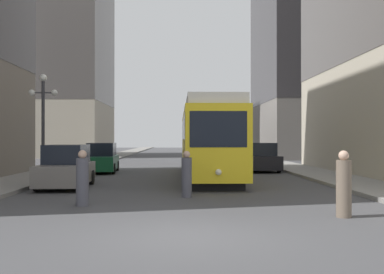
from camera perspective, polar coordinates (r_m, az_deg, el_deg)
name	(u,v)px	position (r m, az deg, el deg)	size (l,w,h in m)	color
ground_plane	(189,236)	(9.89, -0.38, -12.30)	(200.00, 200.00, 0.00)	#424244
sidewalk_left	(110,157)	(50.28, -10.24, -2.51)	(2.84, 120.00, 0.15)	gray
sidewalk_right	(251,157)	(50.34, 7.44, -2.51)	(2.84, 120.00, 0.15)	gray
streetcar	(207,138)	(24.80, 1.92, -0.17)	(2.69, 14.83, 3.89)	black
transit_bus	(228,140)	(44.84, 4.52, -0.40)	(2.76, 12.60, 3.45)	black
parked_car_left_near	(66,168)	(20.14, -15.42, -3.72)	(1.99, 4.41, 1.82)	black
parked_car_left_mid	(102,159)	(28.81, -11.22, -2.68)	(2.09, 4.70, 1.82)	black
parked_car_right_far	(260,158)	(29.75, 8.46, -2.60)	(2.04, 4.94, 1.82)	black
pedestrian_crossing_near	(344,186)	(12.73, 18.42, -5.85)	(0.39, 0.39, 1.76)	#6B5B4C
pedestrian_crossing_far	(187,176)	(16.24, -0.68, -4.84)	(0.37, 0.37, 1.64)	#4C4C56
pedestrian_on_sidewalk	(82,180)	(14.51, -13.52, -5.24)	(0.39, 0.39, 1.72)	#4C4C56
lamp_post_left_near	(43,109)	(23.63, -18.10, 3.32)	(1.41, 0.36, 5.11)	#333338
building_left_corner	(41,47)	(59.35, -18.37, 10.61)	(16.33, 15.30, 25.69)	#B2A893
building_right_midblock	(326,45)	(54.81, 16.39, 10.93)	(15.21, 16.32, 24.62)	slate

